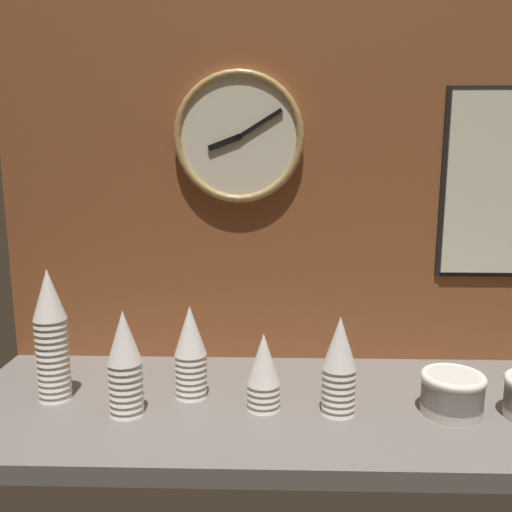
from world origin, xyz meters
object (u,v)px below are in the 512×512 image
object	(u,v)px
cup_stack_center_left	(191,351)
cup_stack_center_right	(339,365)
cup_stack_far_left	(51,335)
bowl_stack_right	(452,392)
wall_clock	(239,137)
cup_stack_left	(125,363)
menu_board	(510,184)
cup_stack_center	(264,371)

from	to	relation	value
cup_stack_center_left	cup_stack_center_right	xyz separation A→B (cm)	(32.80, -7.16, 0.00)
cup_stack_far_left	bowl_stack_right	bearing A→B (deg)	-2.94
wall_clock	cup_stack_far_left	bearing A→B (deg)	-149.13
cup_stack_left	cup_stack_center_right	world-z (taller)	cup_stack_left
cup_stack_center_right	bowl_stack_right	xyz separation A→B (cm)	(24.45, 0.63, -5.99)
cup_stack_left	menu_board	xyz separation A→B (cm)	(91.08, 32.13, 35.77)
menu_board	cup_stack_left	bearing A→B (deg)	-160.57
cup_stack_far_left	wall_clock	world-z (taller)	wall_clock
cup_stack_left	bowl_stack_right	size ratio (longest dim) A/B	1.69
cup_stack_far_left	cup_stack_left	size ratio (longest dim) A/B	1.31
menu_board	cup_stack_center_left	bearing A→B (deg)	-163.46
cup_stack_center_left	menu_board	world-z (taller)	menu_board
cup_stack_center_right	wall_clock	size ratio (longest dim) A/B	0.66
cup_stack_far_left	bowl_stack_right	world-z (taller)	cup_stack_far_left
menu_board	bowl_stack_right	bearing A→B (deg)	-125.38
cup_stack_center_left	cup_stack_center_right	world-z (taller)	same
cup_stack_center_left	cup_stack_center_right	bearing A→B (deg)	-12.32
cup_stack_left	wall_clock	distance (cm)	61.14
wall_clock	cup_stack_center	bearing A→B (deg)	-76.51
bowl_stack_right	menu_board	size ratio (longest dim) A/B	0.28
bowl_stack_right	wall_clock	distance (cm)	77.51
bowl_stack_right	wall_clock	bearing A→B (deg)	148.53
cup_stack_far_left	cup_stack_left	xyz separation A→B (cm)	(18.23, -6.83, -3.62)
cup_stack_far_left	cup_stack_left	bearing A→B (deg)	-20.53
cup_stack_center	bowl_stack_right	distance (cm)	40.75
wall_clock	menu_board	distance (cm)	69.47
cup_stack_far_left	cup_stack_center_right	bearing A→B (deg)	-4.63
cup_stack_center_right	menu_board	distance (cm)	65.89
cup_stack_center	menu_board	size ratio (longest dim) A/B	0.36
cup_stack_center_left	bowl_stack_right	bearing A→B (deg)	-6.51
cup_stack_left	wall_clock	size ratio (longest dim) A/B	0.70
cup_stack_center	cup_stack_center_right	distance (cm)	16.32
wall_clock	menu_board	world-z (taller)	wall_clock
cup_stack_left	wall_clock	world-z (taller)	wall_clock
cup_stack_center	menu_board	distance (cm)	78.39
cup_stack_left	menu_board	size ratio (longest dim) A/B	0.48
cup_stack_center	menu_board	bearing A→B (deg)	25.12
cup_stack_center_right	menu_board	world-z (taller)	menu_board
cup_stack_far_left	menu_board	world-z (taller)	menu_board
cup_stack_center_left	bowl_stack_right	distance (cm)	57.93
cup_stack_center_left	cup_stack_far_left	bearing A→B (deg)	-176.28
bowl_stack_right	wall_clock	xyz separation A→B (cm)	(-47.29, 28.94, 54.16)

